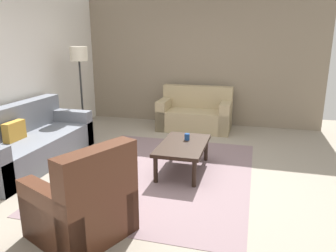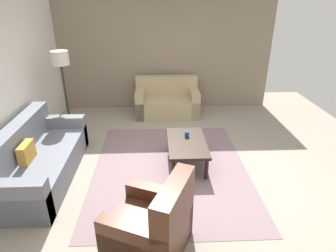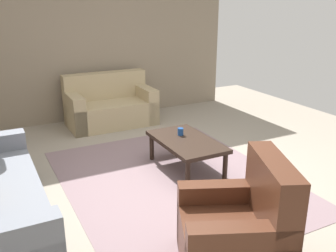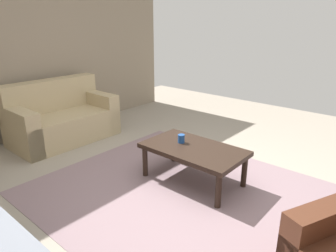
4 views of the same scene
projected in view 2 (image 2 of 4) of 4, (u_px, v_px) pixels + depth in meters
ground_plane at (170, 169)px, 4.74m from camera, size 8.00×8.00×0.00m
stone_feature_panel at (164, 52)px, 6.88m from camera, size 0.12×5.20×2.80m
area_rug at (170, 169)px, 4.74m from camera, size 3.14×2.51×0.01m
couch_main at (36, 161)px, 4.40m from camera, size 2.21×0.90×0.88m
couch_loveseat at (167, 102)px, 6.86m from camera, size 0.83×1.48×0.88m
armchair_leather at (154, 228)px, 3.11m from camera, size 1.05×1.05×0.95m
coffee_table at (187, 144)px, 4.77m from camera, size 1.10×0.64×0.41m
cup at (187, 134)px, 4.90m from camera, size 0.08×0.08×0.09m
lamp_standing at (61, 67)px, 5.34m from camera, size 0.32×0.32×1.71m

